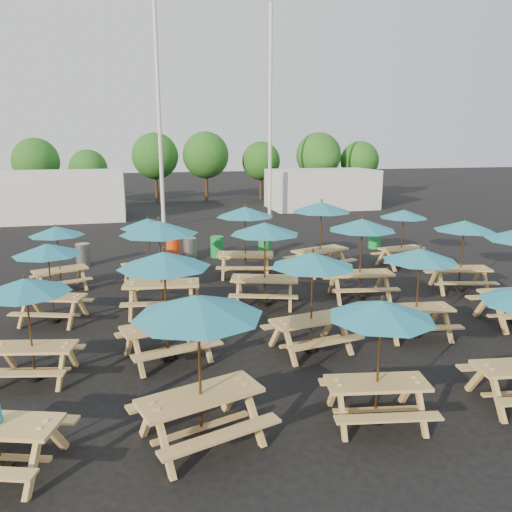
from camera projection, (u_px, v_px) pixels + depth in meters
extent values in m
plane|color=black|center=(269.00, 305.00, 14.20)|extent=(120.00, 120.00, 0.00)
cube|color=tan|center=(22.00, 418.00, 7.65)|extent=(1.74, 0.78, 0.04)
cylinder|color=black|center=(1.00, 467.00, 7.12)|extent=(0.35, 0.35, 0.10)
cube|color=tan|center=(32.00, 347.00, 9.69)|extent=(1.73, 0.97, 0.05)
cube|color=tan|center=(20.00, 374.00, 9.16)|extent=(1.64, 0.57, 0.04)
cube|color=tan|center=(45.00, 347.00, 10.33)|extent=(1.64, 0.57, 0.04)
cylinder|color=black|center=(35.00, 377.00, 9.83)|extent=(0.33, 0.33, 0.09)
cylinder|color=brown|center=(30.00, 329.00, 9.60)|extent=(0.04, 0.04, 2.08)
cone|color=teal|center=(25.00, 286.00, 9.40)|extent=(2.01, 2.01, 0.29)
cube|color=tan|center=(52.00, 297.00, 12.76)|extent=(1.76, 1.13, 0.05)
cube|color=tan|center=(41.00, 315.00, 12.23)|extent=(1.62, 0.74, 0.04)
cube|color=tan|center=(64.00, 299.00, 13.40)|extent=(1.62, 0.74, 0.04)
cylinder|color=black|center=(54.00, 320.00, 12.90)|extent=(0.33, 0.33, 0.09)
cylinder|color=brown|center=(51.00, 283.00, 12.67)|extent=(0.04, 0.04, 2.09)
cone|color=teal|center=(47.00, 249.00, 12.47)|extent=(2.15, 2.15, 0.29)
cube|color=tan|center=(60.00, 270.00, 15.49)|extent=(1.72, 1.12, 0.05)
cube|color=tan|center=(65.00, 282.00, 15.07)|extent=(1.58, 0.75, 0.04)
cube|color=tan|center=(56.00, 274.00, 16.02)|extent=(1.58, 0.75, 0.04)
cylinder|color=black|center=(62.00, 289.00, 15.63)|extent=(0.32, 0.32, 0.09)
cylinder|color=brown|center=(59.00, 258.00, 15.40)|extent=(0.04, 0.04, 2.04)
cone|color=teal|center=(56.00, 231.00, 15.21)|extent=(2.11, 2.11, 0.28)
cube|color=tan|center=(201.00, 396.00, 7.64)|extent=(2.03, 1.27, 0.06)
cube|color=tan|center=(222.00, 436.00, 7.13)|extent=(1.89, 0.81, 0.04)
cube|color=tan|center=(183.00, 394.00, 8.29)|extent=(1.89, 0.81, 0.04)
cylinder|color=black|center=(202.00, 438.00, 7.81)|extent=(0.38, 0.38, 0.11)
cylinder|color=brown|center=(200.00, 370.00, 7.54)|extent=(0.05, 0.05, 2.42)
cone|color=teal|center=(198.00, 306.00, 7.31)|extent=(2.45, 2.45, 0.34)
cube|color=tan|center=(167.00, 325.00, 10.55)|extent=(2.00, 1.18, 0.06)
cube|color=tan|center=(179.00, 350.00, 10.04)|extent=(1.88, 0.72, 0.04)
cube|color=tan|center=(157.00, 328.00, 11.21)|extent=(1.88, 0.72, 0.04)
cylinder|color=black|center=(168.00, 357.00, 10.72)|extent=(0.37, 0.37, 0.10)
cylinder|color=brown|center=(166.00, 306.00, 10.46)|extent=(0.05, 0.05, 2.39)
cone|color=teal|center=(164.00, 259.00, 10.23)|extent=(2.36, 2.36, 0.33)
cube|color=tan|center=(162.00, 284.00, 13.41)|extent=(2.09, 1.05, 0.07)
cube|color=tan|center=(160.00, 304.00, 12.78)|extent=(2.02, 0.55, 0.04)
cube|color=tan|center=(164.00, 287.00, 14.20)|extent=(2.02, 0.55, 0.04)
cylinder|color=black|center=(163.00, 311.00, 13.59)|extent=(0.40, 0.40, 0.11)
cylinder|color=brown|center=(161.00, 267.00, 13.31)|extent=(0.05, 0.05, 2.56)
cone|color=teal|center=(159.00, 227.00, 13.06)|extent=(2.34, 2.34, 0.36)
cube|color=tan|center=(150.00, 263.00, 16.14)|extent=(1.83, 1.14, 0.06)
cube|color=tan|center=(157.00, 276.00, 15.68)|extent=(1.70, 0.73, 0.04)
cube|color=tan|center=(144.00, 267.00, 16.72)|extent=(1.70, 0.73, 0.04)
cylinder|color=black|center=(151.00, 282.00, 16.29)|extent=(0.34, 0.34, 0.09)
cylinder|color=brown|center=(149.00, 251.00, 16.05)|extent=(0.04, 0.04, 2.18)
cone|color=teal|center=(148.00, 223.00, 15.84)|extent=(2.21, 2.21, 0.30)
cube|color=tan|center=(377.00, 383.00, 8.23)|extent=(1.76, 0.93, 0.06)
cube|color=tan|center=(388.00, 418.00, 7.69)|extent=(1.69, 0.52, 0.04)
cube|color=tan|center=(366.00, 380.00, 8.88)|extent=(1.69, 0.52, 0.04)
cylinder|color=black|center=(375.00, 418.00, 8.37)|extent=(0.33, 0.33, 0.09)
cylinder|color=brown|center=(378.00, 362.00, 8.14)|extent=(0.04, 0.04, 2.14)
cone|color=teal|center=(382.00, 309.00, 7.93)|extent=(2.00, 2.00, 0.30)
cube|color=tan|center=(311.00, 320.00, 10.99)|extent=(1.87, 0.98, 0.06)
cube|color=tan|center=(326.00, 342.00, 10.48)|extent=(1.80, 0.54, 0.04)
cube|color=tan|center=(297.00, 322.00, 11.64)|extent=(1.80, 0.54, 0.04)
cylinder|color=black|center=(310.00, 348.00, 11.15)|extent=(0.36, 0.36, 0.10)
cylinder|color=brown|center=(312.00, 302.00, 10.90)|extent=(0.04, 0.04, 2.27)
cone|color=teal|center=(313.00, 260.00, 10.68)|extent=(2.12, 2.12, 0.32)
cube|color=tan|center=(265.00, 279.00, 14.07)|extent=(2.01, 1.29, 0.06)
cube|color=tan|center=(263.00, 296.00, 13.47)|extent=(1.87, 0.84, 0.04)
cube|color=tan|center=(266.00, 282.00, 14.81)|extent=(1.87, 0.84, 0.04)
cylinder|color=black|center=(265.00, 303.00, 14.24)|extent=(0.38, 0.38, 0.10)
cylinder|color=brown|center=(265.00, 264.00, 13.98)|extent=(0.05, 0.05, 2.40)
cone|color=teal|center=(265.00, 228.00, 13.74)|extent=(2.46, 2.46, 0.33)
cube|color=tan|center=(245.00, 254.00, 17.04)|extent=(2.03, 1.19, 0.06)
cube|color=tan|center=(245.00, 268.00, 16.43)|extent=(1.91, 0.73, 0.04)
cube|color=tan|center=(246.00, 258.00, 17.79)|extent=(1.91, 0.73, 0.04)
cylinder|color=black|center=(245.00, 275.00, 17.21)|extent=(0.38, 0.38, 0.11)
cylinder|color=brown|center=(245.00, 242.00, 16.94)|extent=(0.05, 0.05, 2.43)
cone|color=teal|center=(245.00, 212.00, 16.71)|extent=(2.39, 2.39, 0.34)
cube|color=tan|center=(502.00, 366.00, 9.44)|extent=(1.75, 0.46, 0.04)
cube|color=tan|center=(416.00, 308.00, 11.85)|extent=(1.77, 0.86, 0.06)
cube|color=tan|center=(427.00, 328.00, 11.31)|extent=(1.71, 0.44, 0.04)
cube|color=tan|center=(405.00, 310.00, 12.52)|extent=(1.71, 0.44, 0.04)
cylinder|color=black|center=(414.00, 334.00, 12.00)|extent=(0.34, 0.34, 0.09)
cylinder|color=brown|center=(417.00, 292.00, 11.76)|extent=(0.04, 0.04, 2.17)
cone|color=teal|center=(420.00, 255.00, 11.55)|extent=(1.96, 1.96, 0.30)
cube|color=tan|center=(360.00, 273.00, 14.62)|extent=(1.98, 1.01, 0.06)
cube|color=tan|center=(367.00, 290.00, 14.02)|extent=(1.91, 0.54, 0.04)
cube|color=tan|center=(353.00, 277.00, 15.36)|extent=(1.91, 0.54, 0.04)
cylinder|color=black|center=(359.00, 297.00, 14.79)|extent=(0.38, 0.38, 0.11)
cylinder|color=brown|center=(361.00, 259.00, 14.52)|extent=(0.05, 0.05, 2.42)
cone|color=teal|center=(362.00, 224.00, 14.29)|extent=(2.22, 2.22, 0.34)
cube|color=tan|center=(320.00, 250.00, 17.51)|extent=(2.13, 1.37, 0.07)
cube|color=tan|center=(334.00, 263.00, 16.99)|extent=(1.97, 0.90, 0.04)
cube|color=tan|center=(307.00, 255.00, 18.18)|extent=(1.97, 0.90, 0.04)
cylinder|color=black|center=(319.00, 271.00, 17.68)|extent=(0.40, 0.40, 0.11)
cylinder|color=brown|center=(320.00, 237.00, 17.41)|extent=(0.05, 0.05, 2.54)
cone|color=teal|center=(321.00, 207.00, 17.16)|extent=(2.60, 2.60, 0.35)
cube|color=tan|center=(502.00, 296.00, 13.39)|extent=(2.01, 0.48, 0.04)
cube|color=tan|center=(460.00, 268.00, 15.39)|extent=(1.87, 1.09, 0.06)
cube|color=tan|center=(468.00, 283.00, 14.83)|extent=(1.76, 0.67, 0.04)
cube|color=tan|center=(452.00, 272.00, 16.08)|extent=(1.76, 0.67, 0.04)
cylinder|color=black|center=(458.00, 289.00, 15.54)|extent=(0.35, 0.35, 0.10)
cylinder|color=brown|center=(462.00, 256.00, 15.30)|extent=(0.04, 0.04, 2.24)
cone|color=teal|center=(465.00, 226.00, 15.08)|extent=(2.20, 2.20, 0.31)
cube|color=tan|center=(401.00, 248.00, 18.37)|extent=(1.75, 0.87, 0.06)
cube|color=tan|center=(412.00, 259.00, 17.88)|extent=(1.69, 0.46, 0.04)
cube|color=tan|center=(391.00, 252.00, 18.99)|extent=(1.69, 0.46, 0.04)
cylinder|color=black|center=(400.00, 265.00, 18.52)|extent=(0.33, 0.33, 0.09)
cylinder|color=brown|center=(402.00, 238.00, 18.28)|extent=(0.04, 0.04, 2.14)
cone|color=teal|center=(404.00, 214.00, 18.08)|extent=(1.95, 1.95, 0.30)
cylinder|color=gray|center=(83.00, 255.00, 18.51)|extent=(0.52, 0.52, 0.84)
cylinder|color=red|center=(173.00, 248.00, 19.59)|extent=(0.52, 0.52, 0.84)
cylinder|color=gray|center=(190.00, 248.00, 19.61)|extent=(0.52, 0.52, 0.84)
cylinder|color=#188835|center=(217.00, 247.00, 19.89)|extent=(0.52, 0.52, 0.84)
cylinder|color=#188835|center=(265.00, 244.00, 20.48)|extent=(0.52, 0.52, 0.84)
cylinder|color=#188835|center=(375.00, 239.00, 21.50)|extent=(0.52, 0.52, 0.84)
cylinder|color=silver|center=(159.00, 111.00, 25.57)|extent=(0.20, 0.20, 12.00)
cylinder|color=silver|center=(270.00, 115.00, 29.00)|extent=(0.20, 0.20, 12.00)
cube|color=silver|center=(54.00, 196.00, 28.97)|extent=(8.00, 4.00, 2.80)
cube|color=silver|center=(321.00, 189.00, 33.98)|extent=(7.00, 4.00, 2.60)
cylinder|color=#382314|center=(39.00, 192.00, 34.21)|extent=(0.24, 0.24, 2.14)
sphere|color=#1E5919|center=(36.00, 161.00, 33.73)|extent=(3.11, 3.11, 3.11)
cylinder|color=#382314|center=(90.00, 194.00, 34.81)|extent=(0.24, 0.24, 1.78)
sphere|color=#1E5919|center=(88.00, 168.00, 34.41)|extent=(2.59, 2.59, 2.59)
cylinder|color=#382314|center=(157.00, 187.00, 36.85)|extent=(0.24, 0.24, 2.31)
sphere|color=#1E5919|center=(155.00, 156.00, 36.34)|extent=(3.36, 3.36, 3.36)
cylinder|color=#382314|center=(207.00, 186.00, 37.28)|extent=(0.24, 0.24, 2.35)
sphere|color=#1E5919|center=(206.00, 155.00, 36.76)|extent=(3.41, 3.41, 3.41)
cylinder|color=#382314|center=(261.00, 187.00, 38.74)|extent=(0.24, 0.24, 2.02)
sphere|color=#1E5919|center=(261.00, 161.00, 38.29)|extent=(2.94, 2.94, 2.94)
cylinder|color=#382314|center=(318.00, 186.00, 37.98)|extent=(0.24, 0.24, 2.32)
sphere|color=#1E5919|center=(319.00, 155.00, 37.46)|extent=(3.38, 3.38, 3.38)
cylinder|color=#382314|center=(358.00, 186.00, 38.84)|extent=(0.24, 0.24, 2.03)
sphere|color=#1E5919|center=(360.00, 161.00, 38.39)|extent=(2.95, 2.95, 2.95)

